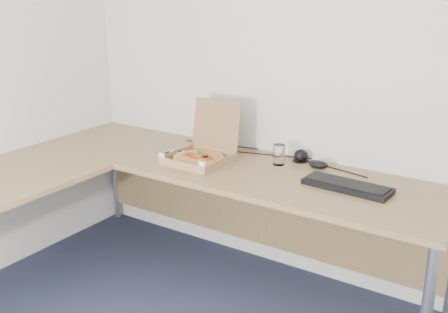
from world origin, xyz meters
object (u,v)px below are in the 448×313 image
Objects in this scene: drinking_glass at (279,155)px; keyboard at (347,186)px; desk at (134,181)px; pizza_box at (200,155)px; wallet at (177,155)px.

keyboard is (0.46, -0.15, -0.04)m from drinking_glass.
drinking_glass is 0.49m from keyboard.
desk is 5.70× the size of keyboard.
pizza_box is 0.45m from drinking_glass.
desk is 0.38m from wallet.
drinking_glass is 0.88× the size of wallet.
wallet is (-0.00, 0.38, 0.04)m from desk.
keyboard is at bearing 23.33° from desk.
drinking_glass is at bearing 46.36° from desk.
pizza_box reaches higher than wallet.
pizza_box reaches higher than keyboard.
wallet reaches higher than desk.
keyboard reaches higher than wallet.
pizza_box reaches higher than desk.
keyboard is 3.32× the size of wallet.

